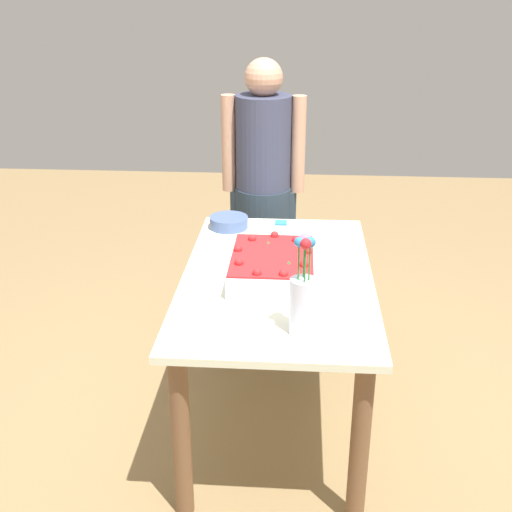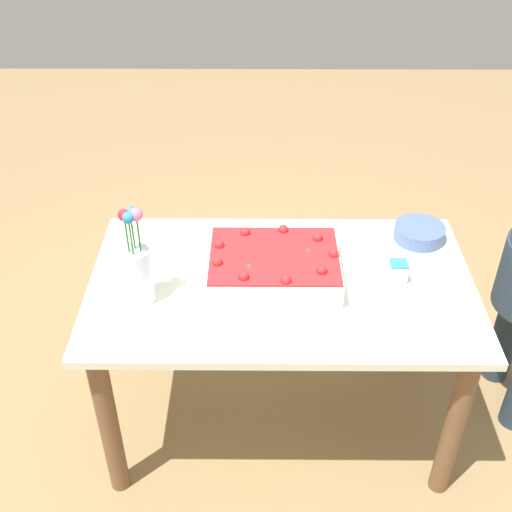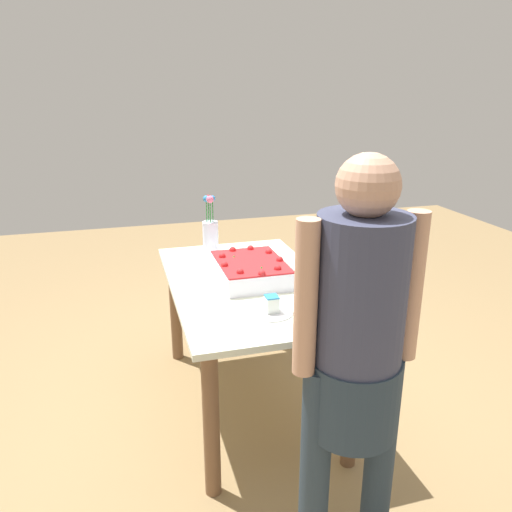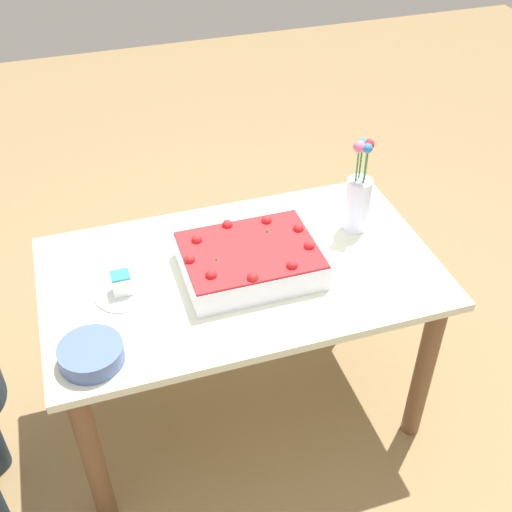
{
  "view_description": "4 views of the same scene",
  "coord_description": "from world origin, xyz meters",
  "px_view_note": "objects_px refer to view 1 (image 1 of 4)",
  "views": [
    {
      "loc": [
        -2.43,
        -0.08,
        1.86
      ],
      "look_at": [
        -0.01,
        0.09,
        0.81
      ],
      "focal_mm": 45.0,
      "sensor_mm": 36.0,
      "label": 1
    },
    {
      "loc": [
        -0.08,
        -1.74,
        2.13
      ],
      "look_at": [
        -0.09,
        0.0,
        0.83
      ],
      "focal_mm": 45.0,
      "sensor_mm": 36.0,
      "label": 2
    },
    {
      "loc": [
        2.31,
        -0.61,
        1.67
      ],
      "look_at": [
        -0.0,
        0.04,
        0.86
      ],
      "focal_mm": 35.0,
      "sensor_mm": 36.0,
      "label": 3
    },
    {
      "loc": [
        0.46,
        1.6,
        2.14
      ],
      "look_at": [
        -0.06,
        -0.02,
        0.75
      ],
      "focal_mm": 45.0,
      "sensor_mm": 36.0,
      "label": 4
    }
  ],
  "objects_px": {
    "cake_knife": "(226,324)",
    "fruit_bowl": "(229,222)",
    "serving_plate_with_slice": "(281,234)",
    "flower_vase": "(303,299)",
    "sheet_cake": "(272,265)",
    "person_standing": "(263,178)"
  },
  "relations": [
    {
      "from": "serving_plate_with_slice",
      "to": "flower_vase",
      "type": "relative_size",
      "value": 0.52
    },
    {
      "from": "cake_knife",
      "to": "person_standing",
      "type": "height_order",
      "value": "person_standing"
    },
    {
      "from": "fruit_bowl",
      "to": "person_standing",
      "type": "bearing_deg",
      "value": -18.09
    },
    {
      "from": "person_standing",
      "to": "cake_knife",
      "type": "bearing_deg",
      "value": -2.05
    },
    {
      "from": "fruit_bowl",
      "to": "cake_knife",
      "type": "bearing_deg",
      "value": -174.49
    },
    {
      "from": "sheet_cake",
      "to": "fruit_bowl",
      "type": "distance_m",
      "value": 0.61
    },
    {
      "from": "serving_plate_with_slice",
      "to": "cake_knife",
      "type": "bearing_deg",
      "value": 168.63
    },
    {
      "from": "sheet_cake",
      "to": "person_standing",
      "type": "distance_m",
      "value": 1.0
    },
    {
      "from": "serving_plate_with_slice",
      "to": "fruit_bowl",
      "type": "distance_m",
      "value": 0.29
    },
    {
      "from": "fruit_bowl",
      "to": "flower_vase",
      "type": "bearing_deg",
      "value": -159.96
    },
    {
      "from": "fruit_bowl",
      "to": "person_standing",
      "type": "height_order",
      "value": "person_standing"
    },
    {
      "from": "serving_plate_with_slice",
      "to": "person_standing",
      "type": "relative_size",
      "value": 0.13
    },
    {
      "from": "person_standing",
      "to": "flower_vase",
      "type": "bearing_deg",
      "value": 8.71
    },
    {
      "from": "flower_vase",
      "to": "serving_plate_with_slice",
      "type": "bearing_deg",
      "value": 6.7
    },
    {
      "from": "flower_vase",
      "to": "sheet_cake",
      "type": "bearing_deg",
      "value": 15.56
    },
    {
      "from": "fruit_bowl",
      "to": "person_standing",
      "type": "relative_size",
      "value": 0.13
    },
    {
      "from": "cake_knife",
      "to": "fruit_bowl",
      "type": "bearing_deg",
      "value": -82.6
    },
    {
      "from": "sheet_cake",
      "to": "cake_knife",
      "type": "height_order",
      "value": "sheet_cake"
    },
    {
      "from": "sheet_cake",
      "to": "flower_vase",
      "type": "height_order",
      "value": "flower_vase"
    },
    {
      "from": "cake_knife",
      "to": "fruit_bowl",
      "type": "height_order",
      "value": "fruit_bowl"
    },
    {
      "from": "person_standing",
      "to": "sheet_cake",
      "type": "bearing_deg",
      "value": 5.55
    },
    {
      "from": "serving_plate_with_slice",
      "to": "person_standing",
      "type": "height_order",
      "value": "person_standing"
    }
  ]
}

